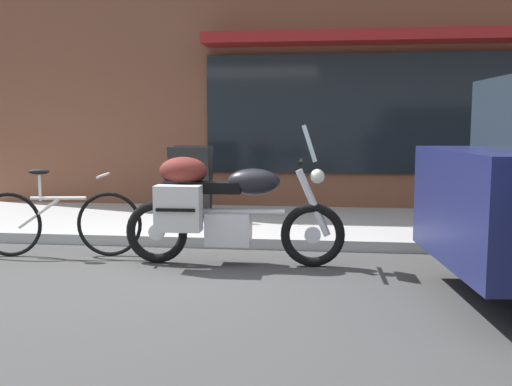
% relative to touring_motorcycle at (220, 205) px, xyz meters
% --- Properties ---
extents(ground_plane, '(80.00, 80.00, 0.00)m').
position_rel_touring_motorcycle_xyz_m(ground_plane, '(-0.42, -0.29, -0.60)').
color(ground_plane, '#3D3D3D').
extents(touring_motorcycle, '(2.20, 0.70, 1.39)m').
position_rel_touring_motorcycle_xyz_m(touring_motorcycle, '(0.00, 0.00, 0.00)').
color(touring_motorcycle, black).
rests_on(touring_motorcycle, ground_plane).
extents(parked_bicycle, '(1.73, 0.48, 0.93)m').
position_rel_touring_motorcycle_xyz_m(parked_bicycle, '(-1.76, 0.17, -0.23)').
color(parked_bicycle, black).
rests_on(parked_bicycle, ground_plane).
extents(sandwich_board_sign, '(0.55, 0.42, 0.98)m').
position_rel_touring_motorcycle_xyz_m(sandwich_board_sign, '(-0.79, 2.13, 0.01)').
color(sandwich_board_sign, black).
rests_on(sandwich_board_sign, sidewalk_curb).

